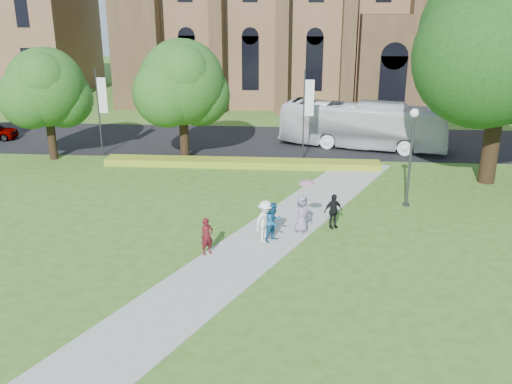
# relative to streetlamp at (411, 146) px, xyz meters

# --- Properties ---
(ground) EXTENTS (160.00, 160.00, 0.00)m
(ground) POSITION_rel_streetlamp_xyz_m (-7.50, -6.50, -3.30)
(ground) COLOR #3B5E1C
(ground) RESTS_ON ground
(road) EXTENTS (160.00, 10.00, 0.02)m
(road) POSITION_rel_streetlamp_xyz_m (-7.50, 13.50, -3.29)
(road) COLOR black
(road) RESTS_ON ground
(footpath) EXTENTS (15.58, 28.54, 0.04)m
(footpath) POSITION_rel_streetlamp_xyz_m (-7.50, -5.50, -3.28)
(footpath) COLOR #B2B2A8
(footpath) RESTS_ON ground
(flower_hedge) EXTENTS (18.00, 1.40, 0.45)m
(flower_hedge) POSITION_rel_streetlamp_xyz_m (-9.50, 6.70, -3.07)
(flower_hedge) COLOR gold
(flower_hedge) RESTS_ON ground
(streetlamp) EXTENTS (0.44, 0.44, 5.24)m
(streetlamp) POSITION_rel_streetlamp_xyz_m (0.00, 0.00, 0.00)
(streetlamp) COLOR #38383D
(streetlamp) RESTS_ON ground
(large_tree) EXTENTS (9.60, 9.60, 13.20)m
(large_tree) POSITION_rel_streetlamp_xyz_m (5.50, 4.50, 5.07)
(large_tree) COLOR #332114
(large_tree) RESTS_ON ground
(street_tree_0) EXTENTS (5.20, 5.20, 7.50)m
(street_tree_0) POSITION_rel_streetlamp_xyz_m (-22.50, 7.50, 1.58)
(street_tree_0) COLOR #332114
(street_tree_0) RESTS_ON ground
(street_tree_1) EXTENTS (5.60, 5.60, 8.05)m
(street_tree_1) POSITION_rel_streetlamp_xyz_m (-13.50, 8.00, 1.93)
(street_tree_1) COLOR #332114
(street_tree_1) RESTS_ON ground
(banner_pole_0) EXTENTS (0.70, 0.10, 6.00)m
(banner_pole_0) POSITION_rel_streetlamp_xyz_m (-5.39, 8.70, 0.09)
(banner_pole_0) COLOR #38383D
(banner_pole_0) RESTS_ON ground
(banner_pole_1) EXTENTS (0.70, 0.10, 6.00)m
(banner_pole_1) POSITION_rel_streetlamp_xyz_m (-19.39, 8.70, 0.09)
(banner_pole_1) COLOR #38383D
(banner_pole_1) RESTS_ON ground
(tour_coach) EXTENTS (12.35, 5.82, 3.35)m
(tour_coach) POSITION_rel_streetlamp_xyz_m (-1.15, 12.08, -1.60)
(tour_coach) COLOR silver
(tour_coach) RESTS_ON road
(pedestrian_0) EXTENTS (0.71, 0.68, 1.64)m
(pedestrian_0) POSITION_rel_streetlamp_xyz_m (-9.65, -6.75, -2.43)
(pedestrian_0) COLOR #4F1216
(pedestrian_0) RESTS_ON footpath
(pedestrian_1) EXTENTS (1.10, 1.12, 1.83)m
(pedestrian_1) POSITION_rel_streetlamp_xyz_m (-6.85, -5.12, -2.34)
(pedestrian_1) COLOR #19537F
(pedestrian_1) RESTS_ON footpath
(pedestrian_2) EXTENTS (1.33, 1.41, 1.92)m
(pedestrian_2) POSITION_rel_streetlamp_xyz_m (-7.23, -5.13, -2.30)
(pedestrian_2) COLOR white
(pedestrian_2) RESTS_ON footpath
(pedestrian_3) EXTENTS (1.07, 0.84, 1.69)m
(pedestrian_3) POSITION_rel_streetlamp_xyz_m (-4.08, -3.36, -2.41)
(pedestrian_3) COLOR black
(pedestrian_3) RESTS_ON footpath
(pedestrian_4) EXTENTS (1.04, 1.01, 1.80)m
(pedestrian_4) POSITION_rel_streetlamp_xyz_m (-5.57, -4.00, -2.35)
(pedestrian_4) COLOR gray
(pedestrian_4) RESTS_ON footpath
(parasol) EXTENTS (0.74, 0.74, 0.64)m
(parasol) POSITION_rel_streetlamp_xyz_m (-5.39, -3.90, -1.13)
(parasol) COLOR #CE9192
(parasol) RESTS_ON pedestrian_4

